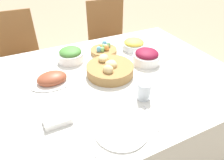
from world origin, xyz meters
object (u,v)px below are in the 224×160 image
Objects in this scene: pineapple_bowl at (134,44)px; fork at (90,141)px; egg_basket at (104,50)px; beet_salad_bowl at (147,57)px; chair_far_right at (109,41)px; knife at (149,118)px; bread_basket at (110,69)px; butter_dish at (58,120)px; green_salad_bowl at (71,55)px; spoon at (154,117)px; dinner_plate at (121,129)px; drinking_cup at (144,91)px; chair_far_left at (19,59)px; ham_platter at (52,79)px.

pineapple_bowl is 0.94m from fork.
egg_basket is 1.06× the size of beet_salad_bowl.
knife is (-0.42, -1.36, 0.22)m from chair_far_right.
bread_basket is 1.69× the size of pineapple_bowl.
pineapple_bowl is 0.90m from butter_dish.
fork is (-0.31, -0.45, -0.04)m from bread_basket.
pineapple_bowl is at bearing -9.71° from egg_basket.
green_salad_bowl is 0.76m from spoon.
butter_dish is (-0.44, 0.17, 0.01)m from spoon.
butter_dish is (-0.41, 0.17, 0.01)m from knife.
egg_basket reaches higher than dinner_plate.
spoon is 1.73× the size of drinking_cup.
green_salad_bowl is at bearing 92.04° from dinner_plate.
chair_far_left is 1.13m from pineapple_bowl.
chair_far_right is 5.42× the size of knife.
fork is (-0.73, -1.36, 0.22)m from chair_far_right.
butter_dish is at bearing 176.85° from drinking_cup.
ham_platter is at bearing 169.31° from bread_basket.
drinking_cup is (0.43, -0.37, 0.03)m from ham_platter.
beet_salad_bowl reaches higher than knife.
bread_basket is 1.10× the size of ham_platter.
pineapple_bowl is 0.85m from dinner_plate.
pineapple_bowl reaches higher than spoon.
knife is at bearing -89.83° from bread_basket.
dinner_plate is 1.51× the size of spoon.
egg_basket is 0.73× the size of ham_platter.
dinner_plate is at bearing -124.66° from pineapple_bowl.
butter_dish is at bearing -119.54° from chair_far_right.
drinking_cup is (-0.26, -0.55, 0.01)m from pineapple_bowl.
chair_far_left is 1.43m from dinner_plate.
knife is at bearing -76.04° from green_salad_bowl.
beet_salad_bowl is (0.84, -0.89, 0.27)m from chair_far_left.
ham_platter is at bearing 127.23° from knife.
chair_far_right is 1.56m from fork.
chair_far_left is at bearing -174.68° from chair_far_right.
green_salad_bowl is at bearing 176.28° from pineapple_bowl.
pineapple_bowl is (0.87, -0.67, 0.26)m from chair_far_left.
knife is (0.36, -0.52, -0.02)m from ham_platter.
beet_salad_bowl is (-0.12, -0.89, 0.27)m from chair_far_right.
bread_basket is 1.18× the size of dinner_plate.
butter_dish is at bearing -112.44° from green_salad_bowl.
bread_basket is 1.66× the size of green_salad_bowl.
knife is (0.00, -0.45, -0.04)m from bread_basket.
ham_platter is 1.51× the size of green_salad_bowl.
chair_far_left is 9.39× the size of drinking_cup.
chair_far_right is 1.17m from ham_platter.
chair_far_left is 0.78m from green_salad_bowl.
knife is (-0.33, -0.70, -0.04)m from pineapple_bowl.
pineapple_bowl is at bearing -3.72° from green_salad_bowl.
spoon is at bearing -52.93° from ham_platter.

